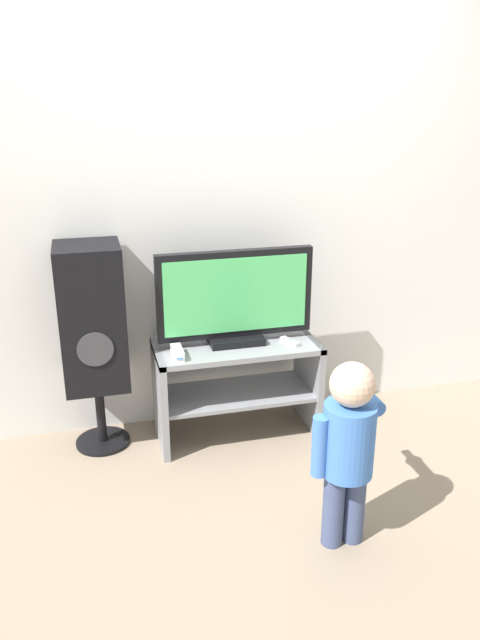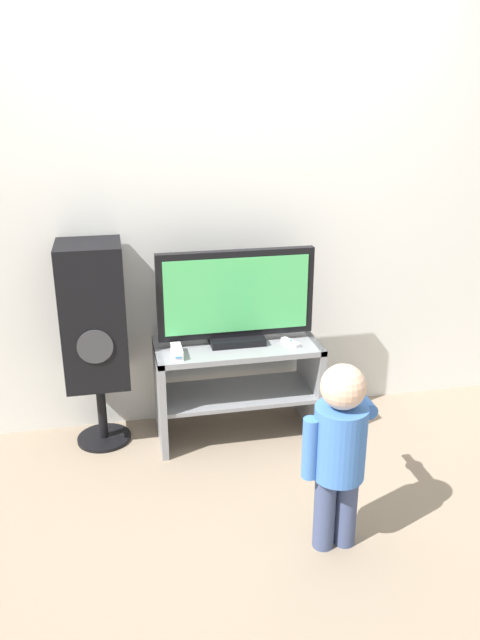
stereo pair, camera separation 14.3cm
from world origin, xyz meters
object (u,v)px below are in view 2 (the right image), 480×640
remote_primary (291,342)px  child (339,442)px  television (236,298)px  game_console (177,352)px  speaker_tower (94,318)px

remote_primary → child: (-0.06, -0.92, -0.06)m
television → remote_primary: 0.39m
game_console → speaker_tower: bearing=156.3°
game_console → speaker_tower: 0.48m
child → speaker_tower: speaker_tower is taller
television → child: television is taller
game_console → remote_primary: (0.63, 0.03, -0.01)m
television → child: 1.09m
game_console → child: size_ratio=0.18×
remote_primary → child: bearing=-93.7°
child → game_console: bearing=122.3°
television → child: bearing=-77.5°
television → child: (0.23, -1.02, -0.31)m
game_console → television: bearing=19.9°
game_console → child: bearing=-57.7°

